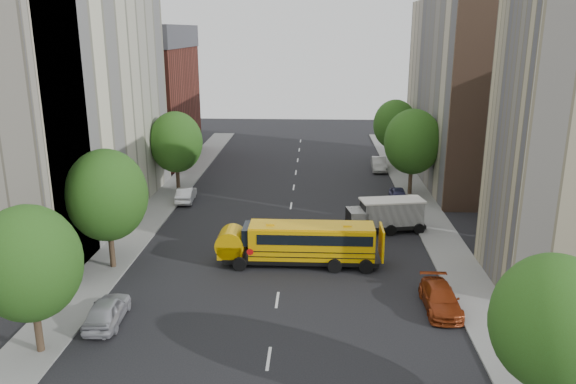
# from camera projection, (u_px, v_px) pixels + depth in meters

# --- Properties ---
(ground) EXTENTS (120.00, 120.00, 0.00)m
(ground) POSITION_uv_depth(u_px,v_px,m) (285.00, 248.00, 39.95)
(ground) COLOR black
(ground) RESTS_ON ground
(sidewalk_left) EXTENTS (3.00, 80.00, 0.12)m
(sidewalk_left) POSITION_uv_depth(u_px,v_px,m) (146.00, 222.00, 45.27)
(sidewalk_left) COLOR slate
(sidewalk_left) RESTS_ON ground
(sidewalk_right) EXTENTS (3.00, 80.00, 0.12)m
(sidewalk_right) POSITION_uv_depth(u_px,v_px,m) (434.00, 226.00, 44.18)
(sidewalk_right) COLOR slate
(sidewalk_right) RESTS_ON ground
(lane_markings) EXTENTS (0.15, 64.00, 0.01)m
(lane_markings) POSITION_uv_depth(u_px,v_px,m) (291.00, 206.00, 49.54)
(lane_markings) COLOR silver
(lane_markings) RESTS_ON ground
(building_left_cream) EXTENTS (10.00, 26.00, 20.00)m
(building_left_cream) POSITION_uv_depth(u_px,v_px,m) (59.00, 96.00, 43.77)
(building_left_cream) COLOR beige
(building_left_cream) RESTS_ON ground
(building_left_redbrick) EXTENTS (10.00, 15.00, 13.00)m
(building_left_redbrick) POSITION_uv_depth(u_px,v_px,m) (145.00, 105.00, 65.85)
(building_left_redbrick) COLOR maroon
(building_left_redbrick) RESTS_ON ground
(building_right_far) EXTENTS (10.00, 22.00, 18.00)m
(building_right_far) POSITION_uv_depth(u_px,v_px,m) (476.00, 92.00, 55.78)
(building_right_far) COLOR #B8AC8F
(building_right_far) RESTS_ON ground
(building_right_sidewall) EXTENTS (10.10, 0.30, 18.00)m
(building_right_sidewall) POSITION_uv_depth(u_px,v_px,m) (513.00, 107.00, 45.22)
(building_right_sidewall) COLOR brown
(building_right_sidewall) RESTS_ON ground
(street_tree_0) EXTENTS (4.80, 4.80, 7.41)m
(street_tree_0) POSITION_uv_depth(u_px,v_px,m) (29.00, 263.00, 25.75)
(street_tree_0) COLOR #38281C
(street_tree_0) RESTS_ON ground
(street_tree_1) EXTENTS (5.12, 5.12, 7.90)m
(street_tree_1) POSITION_uv_depth(u_px,v_px,m) (107.00, 195.00, 35.25)
(street_tree_1) COLOR #38281C
(street_tree_1) RESTS_ON ground
(street_tree_2) EXTENTS (4.99, 4.99, 7.71)m
(street_tree_2) POSITION_uv_depth(u_px,v_px,m) (176.00, 142.00, 52.56)
(street_tree_2) COLOR #38281C
(street_tree_2) RESTS_ON ground
(street_tree_3) EXTENTS (4.61, 4.61, 7.11)m
(street_tree_3) POSITION_uv_depth(u_px,v_px,m) (552.00, 323.00, 20.92)
(street_tree_3) COLOR #38281C
(street_tree_3) RESTS_ON ground
(street_tree_4) EXTENTS (5.25, 5.25, 8.10)m
(street_tree_4) POSITION_uv_depth(u_px,v_px,m) (413.00, 142.00, 51.44)
(street_tree_4) COLOR #38281C
(street_tree_4) RESTS_ON ground
(street_tree_5) EXTENTS (4.86, 4.86, 7.51)m
(street_tree_5) POSITION_uv_depth(u_px,v_px,m) (395.00, 125.00, 63.06)
(street_tree_5) COLOR #38281C
(street_tree_5) RESTS_ON ground
(school_bus) EXTENTS (10.13, 2.53, 2.85)m
(school_bus) POSITION_uv_depth(u_px,v_px,m) (299.00, 242.00, 36.77)
(school_bus) COLOR black
(school_bus) RESTS_ON ground
(safari_truck) EXTENTS (6.23, 3.19, 2.54)m
(safari_truck) POSITION_uv_depth(u_px,v_px,m) (386.00, 215.00, 42.93)
(safari_truck) COLOR black
(safari_truck) RESTS_ON ground
(parked_car_0) EXTENTS (1.93, 4.30, 1.43)m
(parked_car_0) POSITION_uv_depth(u_px,v_px,m) (107.00, 311.00, 29.58)
(parked_car_0) COLOR #AAAAB0
(parked_car_0) RESTS_ON ground
(parked_car_1) EXTENTS (1.68, 4.10, 1.32)m
(parked_car_1) POSITION_uv_depth(u_px,v_px,m) (186.00, 194.00, 50.60)
(parked_car_1) COLOR silver
(parked_car_1) RESTS_ON ground
(parked_car_3) EXTENTS (1.87, 4.56, 1.32)m
(parked_car_3) POSITION_uv_depth(u_px,v_px,m) (440.00, 298.00, 31.02)
(parked_car_3) COLOR maroon
(parked_car_3) RESTS_ON ground
(parked_car_4) EXTENTS (1.55, 3.76, 1.28)m
(parked_car_4) POSITION_uv_depth(u_px,v_px,m) (398.00, 196.00, 50.34)
(parked_car_4) COLOR #2F2E51
(parked_car_4) RESTS_ON ground
(parked_car_5) EXTENTS (1.66, 4.42, 1.44)m
(parked_car_5) POSITION_uv_depth(u_px,v_px,m) (379.00, 164.00, 61.80)
(parked_car_5) COLOR gray
(parked_car_5) RESTS_ON ground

